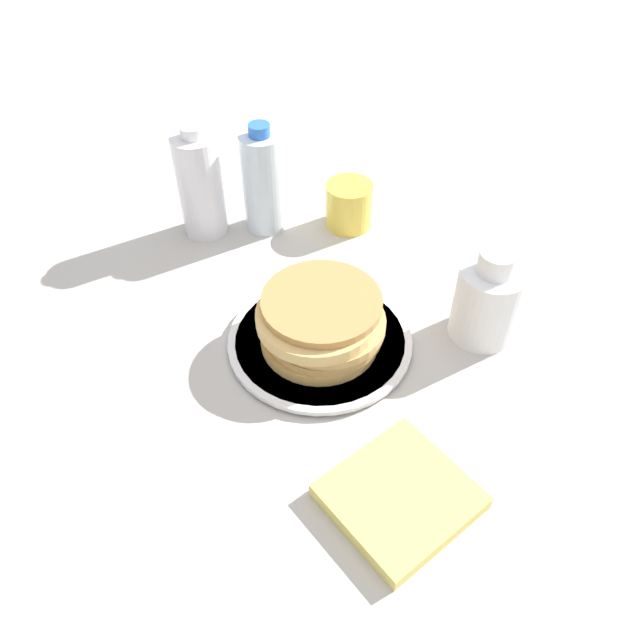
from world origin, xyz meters
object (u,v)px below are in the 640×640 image
object	(u,v)px
plate	(320,341)
juice_glass	(349,205)
water_bottle_mid	(263,182)
pancake_stack	(320,321)
cream_jug	(487,300)
water_bottle_near	(200,185)

from	to	relation	value
plate	juice_glass	size ratio (longest dim) A/B	3.27
water_bottle_mid	pancake_stack	bearing A→B (deg)	88.58
juice_glass	cream_jug	bearing A→B (deg)	104.83
pancake_stack	water_bottle_near	distance (m)	0.33
cream_jug	juice_glass	bearing A→B (deg)	-75.17
plate	water_bottle_near	distance (m)	0.33
plate	juice_glass	world-z (taller)	juice_glass
pancake_stack	water_bottle_near	size ratio (longest dim) A/B	0.92
pancake_stack	water_bottle_mid	world-z (taller)	water_bottle_mid
plate	cream_jug	size ratio (longest dim) A/B	1.77
pancake_stack	water_bottle_mid	size ratio (longest dim) A/B	0.94
juice_glass	water_bottle_near	xyz separation A→B (m)	(0.23, -0.07, 0.05)
water_bottle_near	juice_glass	bearing A→B (deg)	164.13
pancake_stack	juice_glass	bearing A→B (deg)	-119.40
pancake_stack	cream_jug	distance (m)	0.23
cream_jug	water_bottle_mid	distance (m)	0.40
juice_glass	water_bottle_near	world-z (taller)	water_bottle_near
juice_glass	cream_jug	xyz separation A→B (m)	(-0.08, 0.30, 0.02)
pancake_stack	cream_jug	world-z (taller)	cream_jug
cream_jug	pancake_stack	bearing A→B (deg)	-13.66
plate	pancake_stack	size ratio (longest dim) A/B	1.46
pancake_stack	juice_glass	xyz separation A→B (m)	(-0.14, -0.25, -0.01)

